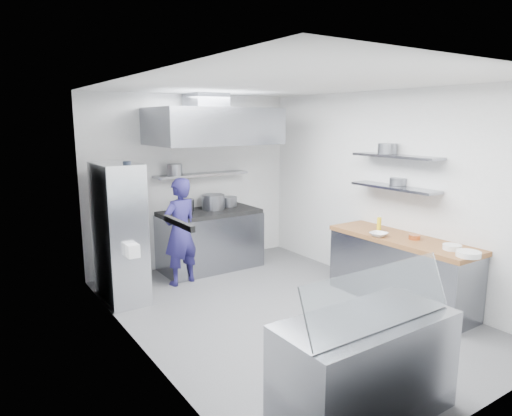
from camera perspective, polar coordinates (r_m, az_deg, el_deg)
floor at (r=5.92m, az=3.32°, el=-12.90°), size 5.00×5.00×0.00m
ceiling at (r=5.43m, az=3.65°, el=15.24°), size 5.00×5.00×0.00m
wall_back at (r=7.62m, az=-7.98°, el=3.34°), size 3.60×2.80×0.02m
wall_front at (r=3.87m, az=26.52°, el=-4.99°), size 3.60×2.80×0.02m
wall_left at (r=4.66m, az=-14.45°, el=-1.65°), size 2.80×5.00×0.02m
wall_right at (r=6.74m, az=15.77°, el=2.06°), size 2.80×5.00×0.02m
gas_range at (r=7.50m, az=-5.76°, el=-4.14°), size 1.60×0.80×0.90m
cooktop at (r=7.39m, az=-5.83°, el=-0.54°), size 1.57×0.78×0.06m
stock_pot_left at (r=7.33m, az=-8.87°, el=0.33°), size 0.29×0.29×0.20m
stock_pot_mid at (r=7.48m, az=-5.38°, el=0.77°), size 0.38×0.38×0.24m
stock_pot_right at (r=7.73m, az=-3.41°, el=0.83°), size 0.28×0.28×0.16m
over_range_shelf at (r=7.51m, az=-6.78°, el=4.18°), size 1.60×0.30×0.04m
shelf_pot_a at (r=7.25m, az=-10.13°, el=4.72°), size 0.24×0.24×0.18m
extractor_hood at (r=7.09m, az=-5.37°, el=10.14°), size 1.90×1.15×0.55m
hood_duct at (r=7.30m, az=-6.29°, el=13.12°), size 0.55×0.55×0.24m
red_firebox at (r=7.11m, az=-16.87°, el=2.61°), size 0.22×0.10×0.26m
chef at (r=6.75m, az=-9.46°, el=-2.92°), size 0.65×0.50×1.58m
wire_rack at (r=6.31m, az=-16.72°, el=-2.97°), size 0.50×0.90×1.85m
rack_bin_a at (r=5.88m, az=-15.22°, el=-5.14°), size 0.15×0.18×0.16m
rack_bin_b at (r=6.11m, az=-16.56°, el=0.20°), size 0.15×0.19×0.17m
rack_jar at (r=5.88m, az=-15.80°, el=4.76°), size 0.10×0.10×0.18m
knife_strip at (r=3.82m, az=-9.68°, el=-1.88°), size 0.04×0.55×0.05m
prep_counter_base at (r=6.35m, az=17.56°, el=-7.68°), size 0.62×2.00×0.84m
prep_counter_top at (r=6.22m, az=17.79°, el=-3.74°), size 0.65×2.04×0.06m
plate_stack_a at (r=5.60m, az=25.02°, el=-5.23°), size 0.27×0.27×0.06m
plate_stack_b at (r=5.81m, az=23.31°, el=-4.52°), size 0.21×0.21×0.06m
copper_pan at (r=6.14m, az=19.19°, el=-3.45°), size 0.14×0.14×0.06m
squeeze_bottle at (r=6.48m, az=15.13°, el=-1.93°), size 0.06×0.06×0.18m
mixing_bowl at (r=6.15m, az=15.08°, el=-3.21°), size 0.26×0.26×0.05m
wall_shelf_lower at (r=6.41m, az=16.92°, el=2.47°), size 0.30×1.30×0.04m
wall_shelf_upper at (r=6.37m, az=17.13°, el=6.21°), size 0.30×1.30×0.04m
shelf_pot_c at (r=6.49m, az=17.31°, el=3.17°), size 0.22×0.22×0.10m
shelf_pot_d at (r=6.51m, az=16.10°, el=7.15°), size 0.26×0.26×0.14m
display_case at (r=3.99m, az=13.41°, el=-18.85°), size 1.50×0.70×0.85m
display_glass at (r=3.64m, az=15.26°, el=-10.66°), size 1.47×0.19×0.42m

